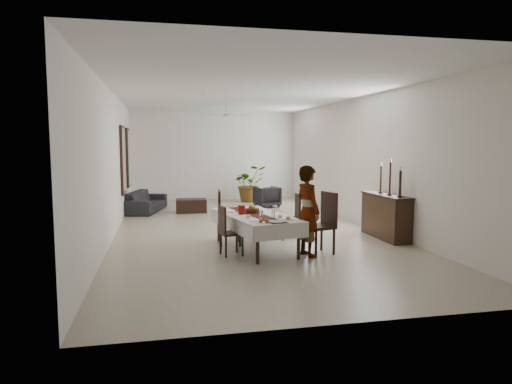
% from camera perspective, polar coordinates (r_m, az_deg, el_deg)
% --- Properties ---
extents(floor, '(6.00, 12.00, 0.00)m').
position_cam_1_polar(floor, '(11.04, -1.36, -4.59)').
color(floor, '#B4A98F').
rests_on(floor, ground).
extents(ceiling, '(6.00, 12.00, 0.02)m').
position_cam_1_polar(ceiling, '(10.91, -1.41, 12.16)').
color(ceiling, white).
rests_on(ceiling, wall_back).
extents(wall_back, '(6.00, 0.02, 3.20)m').
position_cam_1_polar(wall_back, '(16.79, -5.14, 4.51)').
color(wall_back, white).
rests_on(wall_back, floor).
extents(wall_front, '(6.00, 0.02, 3.20)m').
position_cam_1_polar(wall_front, '(5.09, 11.07, 1.06)').
color(wall_front, white).
rests_on(wall_front, floor).
extents(wall_left, '(0.02, 12.00, 3.20)m').
position_cam_1_polar(wall_left, '(10.72, -17.38, 3.44)').
color(wall_left, white).
rests_on(wall_left, floor).
extents(wall_right, '(0.02, 12.00, 3.20)m').
position_cam_1_polar(wall_right, '(11.78, 13.15, 3.76)').
color(wall_right, white).
rests_on(wall_right, floor).
extents(dining_table_top, '(1.31, 2.29, 0.04)m').
position_cam_1_polar(dining_table_top, '(8.77, -0.12, -3.04)').
color(dining_table_top, black).
rests_on(dining_table_top, table_leg_fl).
extents(table_leg_fl, '(0.07, 0.07, 0.63)m').
position_cam_1_polar(table_leg_fl, '(7.76, 0.19, -6.76)').
color(table_leg_fl, black).
rests_on(table_leg_fl, floor).
extents(table_leg_fr, '(0.07, 0.07, 0.63)m').
position_cam_1_polar(table_leg_fr, '(8.10, 5.34, -6.24)').
color(table_leg_fr, black).
rests_on(table_leg_fr, floor).
extents(table_leg_bl, '(0.07, 0.07, 0.63)m').
position_cam_1_polar(table_leg_bl, '(9.63, -4.69, -4.27)').
color(table_leg_bl, black).
rests_on(table_leg_bl, floor).
extents(table_leg_br, '(0.07, 0.07, 0.63)m').
position_cam_1_polar(table_leg_br, '(9.91, -0.36, -3.97)').
color(table_leg_br, black).
rests_on(table_leg_br, floor).
extents(tablecloth_top, '(1.50, 2.48, 0.01)m').
position_cam_1_polar(tablecloth_top, '(8.77, -0.12, -2.87)').
color(tablecloth_top, white).
rests_on(tablecloth_top, dining_table_top).
extents(tablecloth_drape_left, '(0.47, 2.27, 0.27)m').
position_cam_1_polar(tablecloth_drape_left, '(8.60, -3.33, -3.93)').
color(tablecloth_drape_left, white).
rests_on(tablecloth_drape_left, dining_table_top).
extents(tablecloth_drape_right, '(0.47, 2.27, 0.27)m').
position_cam_1_polar(tablecloth_drape_right, '(9.01, 2.95, -3.48)').
color(tablecloth_drape_right, silver).
rests_on(tablecloth_drape_right, dining_table_top).
extents(tablecloth_drape_near, '(1.04, 0.22, 0.27)m').
position_cam_1_polar(tablecloth_drape_near, '(7.76, 3.26, -5.01)').
color(tablecloth_drape_near, silver).
rests_on(tablecloth_drape_near, dining_table_top).
extents(tablecloth_drape_far, '(1.04, 0.22, 0.27)m').
position_cam_1_polar(tablecloth_drape_far, '(9.84, -2.77, -2.66)').
color(tablecloth_drape_far, white).
rests_on(tablecloth_drape_far, dining_table_top).
extents(table_runner, '(0.75, 2.26, 0.00)m').
position_cam_1_polar(table_runner, '(8.77, -0.12, -2.82)').
color(table_runner, maroon).
rests_on(table_runner, tablecloth_top).
extents(red_pitcher, '(0.16, 0.16, 0.18)m').
position_cam_1_polar(red_pitcher, '(8.79, -1.80, -2.22)').
color(red_pitcher, maroon).
rests_on(red_pitcher, tablecloth_top).
extents(pitcher_handle, '(0.11, 0.04, 0.11)m').
position_cam_1_polar(pitcher_handle, '(8.77, -2.27, -2.25)').
color(pitcher_handle, maroon).
rests_on(pitcher_handle, red_pitcher).
extents(wine_glass_near, '(0.06, 0.06, 0.15)m').
position_cam_1_polar(wine_glass_near, '(8.28, 2.16, -2.83)').
color(wine_glass_near, silver).
rests_on(wine_glass_near, tablecloth_top).
extents(wine_glass_mid, '(0.06, 0.06, 0.15)m').
position_cam_1_polar(wine_glass_mid, '(8.27, 0.66, -2.83)').
color(wine_glass_mid, silver).
rests_on(wine_glass_mid, tablecloth_top).
extents(teacup_right, '(0.08, 0.08, 0.05)m').
position_cam_1_polar(teacup_right, '(8.39, 3.02, -3.05)').
color(teacup_right, silver).
rests_on(teacup_right, saucer_right).
extents(saucer_right, '(0.13, 0.13, 0.01)m').
position_cam_1_polar(saucer_right, '(8.40, 3.02, -3.20)').
color(saucer_right, white).
rests_on(saucer_right, tablecloth_top).
extents(teacup_left, '(0.08, 0.08, 0.05)m').
position_cam_1_polar(teacup_left, '(8.38, -0.96, -3.07)').
color(teacup_left, silver).
rests_on(teacup_left, saucer_left).
extents(saucer_left, '(0.13, 0.13, 0.01)m').
position_cam_1_polar(saucer_left, '(8.38, -0.96, -3.21)').
color(saucer_left, white).
rests_on(saucer_left, tablecloth_top).
extents(plate_near_right, '(0.21, 0.21, 0.01)m').
position_cam_1_polar(plate_near_right, '(8.17, 4.03, -3.45)').
color(plate_near_right, silver).
rests_on(plate_near_right, tablecloth_top).
extents(bread_near_right, '(0.08, 0.08, 0.08)m').
position_cam_1_polar(bread_near_right, '(8.17, 4.03, -3.28)').
color(bread_near_right, tan).
rests_on(bread_near_right, plate_near_right).
extents(plate_near_left, '(0.21, 0.21, 0.01)m').
position_cam_1_polar(plate_near_left, '(8.05, 0.02, -3.58)').
color(plate_near_left, white).
rests_on(plate_near_left, tablecloth_top).
extents(plate_far_left, '(0.21, 0.21, 0.01)m').
position_cam_1_polar(plate_far_left, '(9.11, -3.00, -2.46)').
color(plate_far_left, silver).
rests_on(plate_far_left, tablecloth_top).
extents(serving_tray, '(0.32, 0.32, 0.02)m').
position_cam_1_polar(serving_tray, '(7.92, 2.58, -3.73)').
color(serving_tray, '#3F3F44').
rests_on(serving_tray, tablecloth_top).
extents(jam_jar_a, '(0.06, 0.06, 0.07)m').
position_cam_1_polar(jam_jar_a, '(7.81, 1.36, -3.68)').
color(jam_jar_a, brown).
rests_on(jam_jar_a, tablecloth_top).
extents(jam_jar_b, '(0.06, 0.06, 0.07)m').
position_cam_1_polar(jam_jar_b, '(7.82, 0.60, -3.66)').
color(jam_jar_b, brown).
rests_on(jam_jar_b, tablecloth_top).
extents(jam_jar_c, '(0.06, 0.06, 0.07)m').
position_cam_1_polar(jam_jar_c, '(7.92, 0.63, -3.54)').
color(jam_jar_c, brown).
rests_on(jam_jar_c, tablecloth_top).
extents(fruit_basket, '(0.27, 0.27, 0.09)m').
position_cam_1_polar(fruit_basket, '(8.98, -0.42, -2.33)').
color(fruit_basket, brown).
rests_on(fruit_basket, tablecloth_top).
extents(fruit_red, '(0.08, 0.08, 0.08)m').
position_cam_1_polar(fruit_red, '(9.00, -0.31, -1.88)').
color(fruit_red, '#9E220F').
rests_on(fruit_red, fruit_basket).
extents(fruit_green, '(0.07, 0.07, 0.07)m').
position_cam_1_polar(fruit_green, '(8.98, -0.70, -1.90)').
color(fruit_green, '#5B8628').
rests_on(fruit_green, fruit_basket).
extents(fruit_yellow, '(0.08, 0.08, 0.08)m').
position_cam_1_polar(fruit_yellow, '(8.93, -0.31, -1.94)').
color(fruit_yellow, gold).
rests_on(fruit_yellow, fruit_basket).
extents(chair_right_near_seat, '(0.59, 0.59, 0.05)m').
position_cam_1_polar(chair_right_near_seat, '(8.55, 7.88, -4.32)').
color(chair_right_near_seat, black).
rests_on(chair_right_near_seat, chair_right_near_leg_fl).
extents(chair_right_near_leg_fl, '(0.06, 0.06, 0.48)m').
position_cam_1_polar(chair_right_near_leg_fl, '(8.55, 9.71, -6.17)').
color(chair_right_near_leg_fl, black).
rests_on(chair_right_near_leg_fl, floor).
extents(chair_right_near_leg_fr, '(0.06, 0.06, 0.48)m').
position_cam_1_polar(chair_right_near_leg_fr, '(8.87, 8.19, -5.71)').
color(chair_right_near_leg_fr, black).
rests_on(chair_right_near_leg_fr, floor).
extents(chair_right_near_leg_bl, '(0.06, 0.06, 0.48)m').
position_cam_1_polar(chair_right_near_leg_bl, '(8.33, 7.51, -6.46)').
color(chair_right_near_leg_bl, black).
rests_on(chair_right_near_leg_bl, floor).
extents(chair_right_near_leg_br, '(0.06, 0.06, 0.48)m').
position_cam_1_polar(chair_right_near_leg_br, '(8.65, 6.03, -5.98)').
color(chair_right_near_leg_br, black).
rests_on(chair_right_near_leg_br, floor).
extents(chair_right_near_back, '(0.17, 0.48, 0.61)m').
position_cam_1_polar(chair_right_near_back, '(8.62, 9.12, -2.04)').
color(chair_right_near_back, black).
rests_on(chair_right_near_back, chair_right_near_seat).
extents(chair_right_far_seat, '(0.43, 0.43, 0.05)m').
position_cam_1_polar(chair_right_far_seat, '(9.83, 4.16, -3.37)').
color(chair_right_far_seat, black).
rests_on(chair_right_far_seat, chair_right_far_leg_fl).
extents(chair_right_far_leg_fl, '(0.04, 0.04, 0.41)m').
position_cam_1_polar(chair_right_far_leg_fl, '(9.75, 5.34, -4.82)').
color(chair_right_far_leg_fl, black).
rests_on(chair_right_far_leg_fl, floor).
extents(chair_right_far_leg_fr, '(0.04, 0.04, 0.41)m').
position_cam_1_polar(chair_right_far_leg_fr, '(10.07, 4.88, -4.47)').
color(chair_right_far_leg_fr, black).
rests_on(chair_right_far_leg_fr, floor).
extents(chair_right_far_leg_bl, '(0.04, 0.04, 0.41)m').
position_cam_1_polar(chair_right_far_leg_bl, '(9.67, 3.40, -4.89)').
color(chair_right_far_leg_bl, black).
rests_on(chair_right_far_leg_bl, floor).
extents(chair_right_far_leg_br, '(0.04, 0.04, 0.41)m').
position_cam_1_polar(chair_right_far_leg_br, '(10.00, 3.00, -4.53)').
color(chair_right_far_leg_br, black).
rests_on(chair_right_far_leg_br, floor).
extents(chair_right_far_back, '(0.06, 0.41, 0.52)m').
position_cam_1_polar(chair_right_far_back, '(9.83, 5.24, -1.73)').
color(chair_right_far_back, black).
rests_on(chair_right_far_back, chair_right_far_seat).
extents(chair_left_near_seat, '(0.45, 0.45, 0.04)m').
position_cam_1_polar(chair_left_near_seat, '(8.37, -3.09, -5.18)').
color(chair_left_near_seat, black).
rests_on(chair_left_near_seat, chair_left_near_leg_fl).
extents(chair_left_near_leg_fl, '(0.05, 0.05, 0.38)m').
position_cam_1_polar(chair_left_near_leg_fl, '(8.51, -4.46, -6.48)').
color(chair_left_near_leg_fl, black).
rests_on(chair_left_near_leg_fl, floor).
extents(chair_left_near_leg_fr, '(0.05, 0.05, 0.38)m').
position_cam_1_polar(chair_left_near_leg_fr, '(8.22, -3.77, -6.93)').
color(chair_left_near_leg_fr, black).
rests_on(chair_left_near_leg_fr, floor).
extents(chair_left_near_leg_bl, '(0.05, 0.05, 0.38)m').
position_cam_1_polar(chair_left_near_leg_bl, '(8.61, -2.43, -6.32)').
color(chair_left_near_leg_bl, black).
rests_on(chair_left_near_leg_bl, floor).
extents(chair_left_near_leg_br, '(0.05, 0.05, 0.38)m').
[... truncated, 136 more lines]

